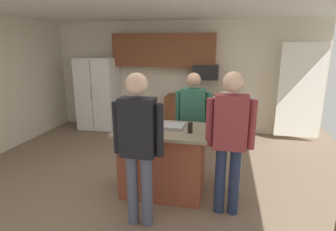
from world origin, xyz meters
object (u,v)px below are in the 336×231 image
Objects in this scene: refrigerator at (99,94)px; person_host_foreground at (230,135)px; microwave_over_range at (206,72)px; glass_stout_tall at (135,125)px; kitchen_island at (163,160)px; mug_blue_stoneware at (129,124)px; person_elder_center at (193,117)px; glass_short_whisky at (190,128)px; serving_tray at (168,126)px; person_guest_right at (138,141)px; person_guest_by_door at (233,126)px.

refrigerator is 1.00× the size of person_host_foreground.
glass_stout_tall is (-0.68, -2.99, -0.43)m from microwave_over_range.
mug_blue_stoneware reaches higher than kitchen_island.
person_elder_center is 0.85m from glass_short_whisky.
glass_stout_tall reaches higher than serving_tray.
microwave_over_range is 3.62m from person_guest_right.
person_guest_by_door reaches higher than microwave_over_range.
microwave_over_range is 0.45× the size of kitchen_island.
person_guest_right is (-0.42, -1.51, 0.09)m from person_elder_center.
serving_tray is (-0.26, -0.67, 0.02)m from person_elder_center.
person_guest_right reaches higher than glass_short_whisky.
mug_blue_stoneware is 0.83m from glass_short_whisky.
microwave_over_range is 2.66m from person_guest_by_door.
person_host_foreground is 11.00× the size of glass_stout_tall.
glass_stout_tall is at bearing 29.90° from person_guest_right.
serving_tray is (-0.87, -0.18, 0.00)m from person_guest_by_door.
person_guest_right is at bearing -62.77° from mug_blue_stoneware.
person_guest_by_door is 10.43× the size of glass_stout_tall.
refrigerator is at bearing 123.80° from glass_stout_tall.
microwave_over_range is at bearing -59.48° from person_host_foreground.
person_guest_right reaches higher than refrigerator.
person_host_foreground is (0.98, 0.44, -0.01)m from person_guest_right.
microwave_over_range is 3.50× the size of glass_stout_tall.
kitchen_island is 0.70m from mug_blue_stoneware.
person_guest_by_door is (3.19, -2.43, 0.09)m from refrigerator.
glass_stout_tall is at bearing -173.23° from glass_short_whisky.
microwave_over_range is 2.79m from serving_tray.
person_guest_right is at bearing -97.50° from kitchen_island.
glass_stout_tall is at bearing -12.05° from person_elder_center.
refrigerator is 13.16× the size of mug_blue_stoneware.
refrigerator is 3.49m from serving_tray.
kitchen_island is (2.26, -2.68, -0.40)m from refrigerator.
microwave_over_range reaches higher than mug_blue_stoneware.
person_elder_center is at bearing 68.65° from serving_tray.
person_host_foreground is (0.54, -3.13, -0.42)m from microwave_over_range.
mug_blue_stoneware is 0.83× the size of glass_stout_tall.
kitchen_island is 0.67m from glass_stout_tall.
person_host_foreground is (0.57, -1.07, 0.09)m from person_elder_center.
person_host_foreground is at bearing 50.97° from person_elder_center.
microwave_over_range reaches higher than kitchen_island.
refrigerator is 1.41× the size of kitchen_island.
microwave_over_range is 1.27× the size of serving_tray.
person_guest_by_door is 12.11× the size of glass_short_whisky.
person_elder_center is 0.72m from serving_tray.
person_guest_right is at bearing -97.03° from microwave_over_range.
kitchen_island is at bearing -49.79° from refrigerator.
glass_short_whisky is (-0.54, -0.35, 0.05)m from person_guest_by_door.
refrigerator is 10.97× the size of glass_stout_tall.
refrigerator reaches higher than glass_short_whisky.
person_guest_right is 0.85m from serving_tray.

